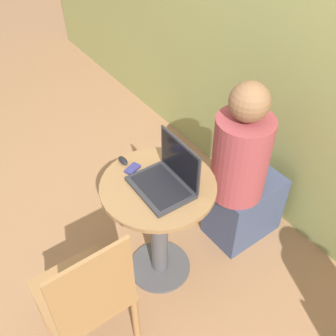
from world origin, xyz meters
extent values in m
plane|color=#9E704C|center=(0.00, 0.00, 0.00)|extent=(12.00, 12.00, 0.00)
cube|color=#939956|center=(0.00, 0.97, 1.30)|extent=(7.00, 0.05, 2.60)
cylinder|color=#4C4C51|center=(0.00, 0.00, 0.01)|extent=(0.38, 0.38, 0.02)
cylinder|color=#4C4C51|center=(0.00, 0.00, 0.37)|extent=(0.10, 0.10, 0.69)
cylinder|color=olive|center=(0.00, 0.00, 0.73)|extent=(0.61, 0.61, 0.02)
cube|color=#2D2D33|center=(0.03, -0.01, 0.75)|extent=(0.32, 0.24, 0.02)
cube|color=black|center=(0.03, -0.01, 0.76)|extent=(0.28, 0.19, 0.00)
cube|color=#2D2D33|center=(0.04, 0.11, 0.88)|extent=(0.32, 0.01, 0.24)
cube|color=black|center=(0.04, 0.10, 0.88)|extent=(0.29, 0.01, 0.21)
cube|color=navy|center=(-0.17, -0.05, 0.75)|extent=(0.08, 0.10, 0.02)
ellipsoid|color=black|center=(-0.25, -0.06, 0.75)|extent=(0.08, 0.04, 0.03)
cylinder|color=#9E7042|center=(-0.03, -0.37, 0.22)|extent=(0.04, 0.04, 0.45)
cylinder|color=#9E7042|center=(-0.02, -0.73, 0.22)|extent=(0.04, 0.04, 0.45)
cylinder|color=#9E7042|center=(0.32, -0.36, 0.22)|extent=(0.04, 0.04, 0.45)
cube|color=#9E7042|center=(0.15, -0.55, 0.45)|extent=(0.41, 0.41, 0.02)
cube|color=#9E7042|center=(0.34, -0.54, 0.70)|extent=(0.03, 0.37, 0.47)
cube|color=#3D4766|center=(0.06, 0.63, 0.22)|extent=(0.32, 0.46, 0.45)
cylinder|color=#993D42|center=(0.06, 0.52, 0.71)|extent=(0.32, 0.32, 0.52)
sphere|color=brown|center=(0.06, 0.52, 1.08)|extent=(0.22, 0.22, 0.22)
camera|label=1|loc=(1.21, -0.78, 2.15)|focal=42.00mm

